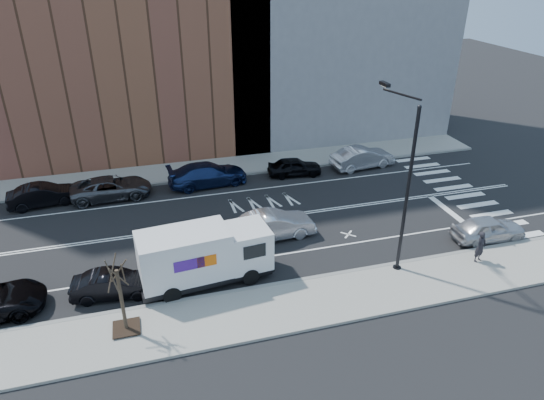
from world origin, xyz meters
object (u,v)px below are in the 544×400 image
far_parked_b (43,195)px  pedestrian (481,247)px  fedex_van (204,255)px  near_parked_front (488,229)px  driving_sedan (273,225)px

far_parked_b → pedestrian: (23.70, -13.85, 0.31)m
fedex_van → near_parked_front: 16.68m
fedex_van → far_parked_b: size_ratio=1.54×
far_parked_b → driving_sedan: (13.67, -8.19, 0.08)m
fedex_van → far_parked_b: (-9.11, 11.44, -0.87)m
fedex_van → far_parked_b: bearing=122.9°
near_parked_front → pedestrian: 2.87m
driving_sedan → near_parked_front: 12.65m
near_parked_front → pedestrian: size_ratio=2.42×
near_parked_front → pedestrian: bearing=135.5°
fedex_van → driving_sedan: size_ratio=1.40×
pedestrian → near_parked_front: bearing=22.9°
far_parked_b → pedestrian: 27.45m
far_parked_b → near_parked_front: bearing=-122.4°
fedex_van → far_parked_b: 14.65m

